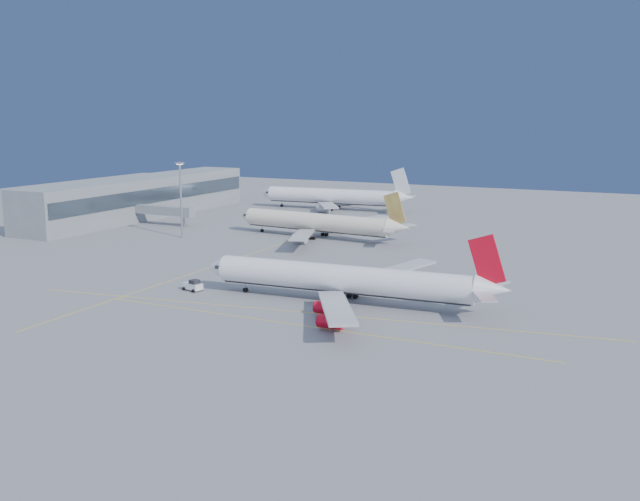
{
  "coord_description": "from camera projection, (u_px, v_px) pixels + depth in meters",
  "views": [
    {
      "loc": [
        61.48,
        -125.61,
        38.04
      ],
      "look_at": [
        -9.1,
        20.37,
        7.0
      ],
      "focal_mm": 40.0,
      "sensor_mm": 36.0,
      "label": 1
    }
  ],
  "objects": [
    {
      "name": "ground",
      "position": [
        317.0,
        305.0,
        144.5
      ],
      "size": [
        500.0,
        500.0,
        0.0
      ],
      "primitive_type": "plane",
      "color": "slate",
      "rests_on": "ground"
    },
    {
      "name": "taxiway_lines",
      "position": [
        269.0,
        290.0,
        156.4
      ],
      "size": [
        118.86,
        140.0,
        0.02
      ],
      "color": "yellow",
      "rests_on": "ground"
    },
    {
      "name": "light_mast",
      "position": [
        181.0,
        194.0,
        220.64
      ],
      "size": [
        2.04,
        2.04,
        23.56
      ],
      "color": "gray",
      "rests_on": "ground"
    },
    {
      "name": "terminal",
      "position": [
        141.0,
        197.0,
        267.39
      ],
      "size": [
        18.4,
        110.0,
        15.0
      ],
      "color": "gray",
      "rests_on": "ground"
    },
    {
      "name": "jet_bridge",
      "position": [
        167.0,
        211.0,
        247.0
      ],
      "size": [
        23.6,
        3.6,
        6.9
      ],
      "color": "gray",
      "rests_on": "ground"
    },
    {
      "name": "airliner_etihad",
      "position": [
        319.0,
        223.0,
        221.97
      ],
      "size": [
        61.48,
        56.59,
        16.04
      ],
      "rotation": [
        0.0,
        0.0,
        -0.09
      ],
      "color": "beige",
      "rests_on": "ground"
    },
    {
      "name": "airliner_third",
      "position": [
        335.0,
        196.0,
        288.26
      ],
      "size": [
        66.25,
        60.93,
        17.76
      ],
      "rotation": [
        0.0,
        0.0,
        0.07
      ],
      "color": "white",
      "rests_on": "ground"
    },
    {
      "name": "airliner_virgin",
      "position": [
        348.0,
        280.0,
        145.03
      ],
      "size": [
        65.66,
        58.89,
        16.19
      ],
      "rotation": [
        0.0,
        0.0,
        0.06
      ],
      "color": "white",
      "rests_on": "ground"
    },
    {
      "name": "pushback_tug",
      "position": [
        193.0,
        285.0,
        156.04
      ],
      "size": [
        4.85,
        3.59,
        2.5
      ],
      "rotation": [
        0.0,
        0.0,
        -0.25
      ],
      "color": "white",
      "rests_on": "ground"
    }
  ]
}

